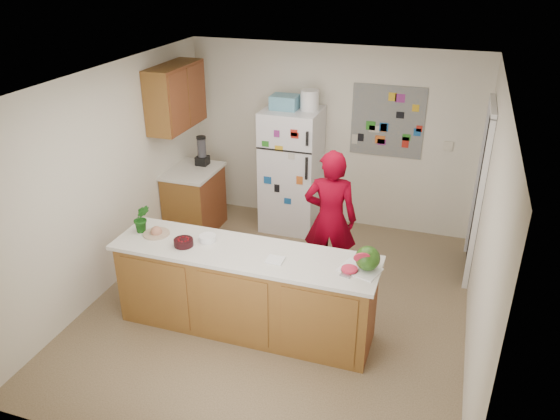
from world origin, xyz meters
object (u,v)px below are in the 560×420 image
(refrigerator, at_px, (291,170))
(cherry_bowl, at_px, (184,242))
(person, at_px, (330,219))
(watermelon, at_px, (368,258))

(refrigerator, bearing_deg, cherry_bowl, -98.32)
(person, bearing_deg, watermelon, 111.32)
(refrigerator, height_order, watermelon, refrigerator)
(person, height_order, cherry_bowl, person)
(refrigerator, xyz_separation_m, cherry_bowl, (-0.36, -2.46, 0.11))
(refrigerator, height_order, person, refrigerator)
(refrigerator, relative_size, cherry_bowl, 8.74)
(refrigerator, xyz_separation_m, person, (0.85, -1.26, -0.02))
(person, bearing_deg, refrigerator, -63.66)
(refrigerator, distance_m, watermelon, 2.77)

